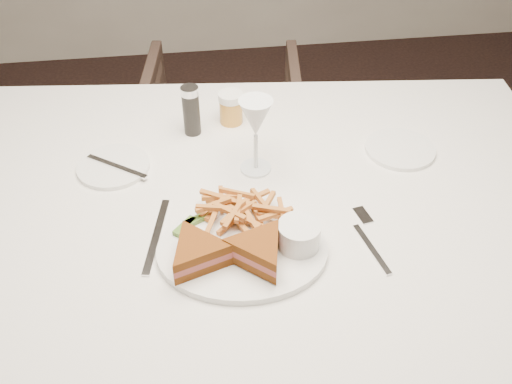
% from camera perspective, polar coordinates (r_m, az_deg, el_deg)
% --- Properties ---
extents(table, '(1.49, 1.08, 0.75)m').
position_cam_1_polar(table, '(1.47, -0.27, -11.43)').
color(table, silver).
rests_on(table, ground).
extents(chair_far, '(0.64, 0.61, 0.59)m').
position_cam_1_polar(chair_far, '(2.22, -3.27, 6.59)').
color(chair_far, '#48342C').
rests_on(chair_far, ground).
extents(table_setting, '(0.81, 0.66, 0.18)m').
position_cam_1_polar(table_setting, '(1.12, -1.25, -1.08)').
color(table_setting, white).
rests_on(table_setting, table).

